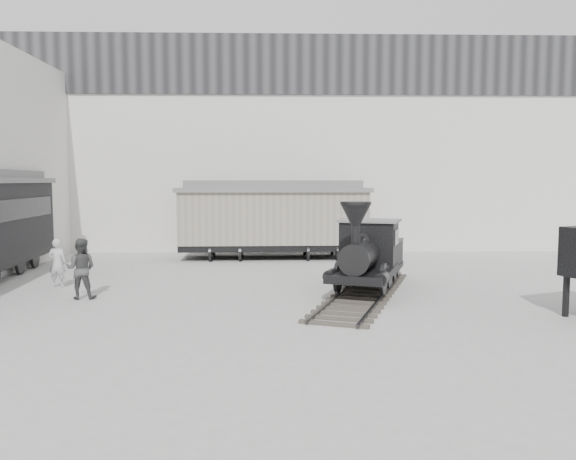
{
  "coord_description": "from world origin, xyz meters",
  "views": [
    {
      "loc": [
        -0.7,
        -14.98,
        3.66
      ],
      "look_at": [
        -0.18,
        3.94,
        2.0
      ],
      "focal_mm": 35.0,
      "sensor_mm": 36.0,
      "label": 1
    }
  ],
  "objects_px": {
    "locomotive": "(367,259)",
    "visitor_a": "(57,263)",
    "boxcar": "(273,218)",
    "visitor_b": "(81,269)"
  },
  "relations": [
    {
      "from": "visitor_a",
      "to": "boxcar",
      "type": "bearing_deg",
      "value": -132.49
    },
    {
      "from": "locomotive",
      "to": "visitor_a",
      "type": "distance_m",
      "value": 10.59
    },
    {
      "from": "boxcar",
      "to": "visitor_a",
      "type": "xyz_separation_m",
      "value": [
        -7.45,
        -7.14,
        -1.09
      ]
    },
    {
      "from": "boxcar",
      "to": "visitor_b",
      "type": "bearing_deg",
      "value": -124.71
    },
    {
      "from": "locomotive",
      "to": "visitor_b",
      "type": "relative_size",
      "value": 4.52
    },
    {
      "from": "boxcar",
      "to": "visitor_b",
      "type": "distance_m",
      "value": 10.91
    },
    {
      "from": "locomotive",
      "to": "visitor_a",
      "type": "xyz_separation_m",
      "value": [
        -10.53,
        1.07,
        -0.25
      ]
    },
    {
      "from": "locomotive",
      "to": "visitor_a",
      "type": "bearing_deg",
      "value": -165.94
    },
    {
      "from": "boxcar",
      "to": "visitor_a",
      "type": "height_order",
      "value": "boxcar"
    },
    {
      "from": "locomotive",
      "to": "boxcar",
      "type": "relative_size",
      "value": 0.94
    }
  ]
}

